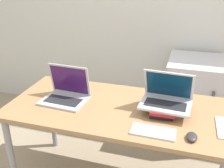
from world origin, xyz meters
The scene contains 8 objects.
wall_back centered at (0.00, 1.63, 1.35)m, with size 8.00×0.05×2.70m.
desk centered at (0.00, 0.38, 0.67)m, with size 1.72×0.77×0.75m.
laptop_left centered at (-0.46, 0.38, 0.80)m, with size 0.35×0.28×0.27m.
book_stack centered at (0.27, 0.41, 0.78)m, with size 0.19×0.28×0.06m.
laptop_on_books centered at (0.29, 0.42, 0.85)m, with size 0.36×0.27×0.24m.
wireless_keyboard centered at (0.25, 0.13, 0.75)m, with size 0.28×0.13×0.01m.
mouse centered at (0.48, 0.13, 0.76)m, with size 0.07×0.10×0.03m.
mini_fridge centered at (0.50, 1.26, 0.44)m, with size 0.53×0.60×0.87m.
Camera 1 is at (0.39, -1.25, 1.69)m, focal length 42.00 mm.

